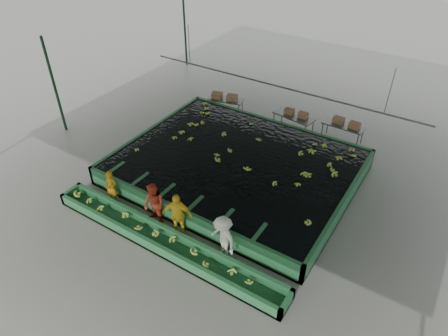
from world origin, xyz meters
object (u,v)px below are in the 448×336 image
Objects in this scene: packing_table_left at (226,106)px; box_stack_right at (346,125)px; sorting_trough at (163,241)px; box_stack_mid at (296,115)px; worker_d at (223,237)px; worker_a at (111,187)px; packing_table_right at (342,133)px; flotation_tank at (236,167)px; worker_b at (154,205)px; worker_c at (177,215)px; packing_table_mid at (293,124)px; box_stack_left at (224,99)px.

box_stack_right reaches higher than packing_table_left.
box_stack_right is (3.14, 10.46, 0.68)m from sorting_trough.
box_stack_mid reaches higher than sorting_trough.
box_stack_right is at bearing 103.02° from worker_d.
sorting_trough is 3.46m from worker_a.
box_stack_right is at bearing 8.28° from packing_table_right.
flotation_tank is at bearing -120.34° from box_stack_right.
worker_a is at bearing 166.48° from sorting_trough.
flotation_tank is 4.79m from worker_d.
worker_b is 1.10m from worker_c.
worker_a is 1.20× the size of box_stack_mid.
worker_c is (3.40, 0.00, 0.20)m from worker_a.
worker_b reaches higher than worker_a.
box_stack_right is at bearing 12.36° from packing_table_mid.
worker_b is at bearing -160.65° from worker_d.
worker_b reaches higher than sorting_trough.
sorting_trough is 2.31m from worker_d.
packing_table_mid is at bearing -148.03° from box_stack_mid.
worker_b is (2.30, 0.00, 0.17)m from worker_a.
worker_c is 2.00m from worker_d.
box_stack_right is (6.63, 0.75, 0.49)m from packing_table_left.
worker_a is (-3.33, -4.30, 0.30)m from flotation_tank.
worker_d reaches higher than box_stack_left.
worker_d is 0.88× the size of packing_table_right.
worker_a is 8.89m from box_stack_left.
worker_b reaches higher than worker_d.
worker_a reaches higher than box_stack_right.
box_stack_right is (3.07, 9.66, -0.02)m from worker_c.
worker_a is 0.84× the size of worker_d.
worker_c is 1.30× the size of box_stack_left.
worker_d reaches higher than worker_a.
worker_b is at bearing -103.47° from flotation_tank.
worker_a is at bearing -127.73° from flotation_tank.
box_stack_mid is at bearing 82.34° from flotation_tank.
worker_a reaches higher than packing_table_right.
worker_d is at bearing -58.03° from packing_table_left.
worker_b is at bearing -74.54° from packing_table_left.
sorting_trough is 5.57× the size of worker_d.
box_stack_left is at bearing 118.46° from worker_b.
box_stack_mid is (3.98, 9.16, 0.23)m from worker_a.
flotation_tank is 4.88× the size of packing_table_right.
sorting_trough is at bearing -93.75° from box_stack_mid.
box_stack_mid is at bearing 57.98° from worker_a.
box_stack_mid is at bearing 62.53° from worker_c.
flotation_tank is 6.88× the size of box_stack_left.
packing_table_mid is (0.49, 9.10, -0.46)m from worker_c.
worker_d reaches higher than packing_table_left.
worker_c reaches higher than flotation_tank.
packing_table_mid is (1.59, 9.10, -0.43)m from worker_b.
worker_c is 9.17m from box_stack_mid.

